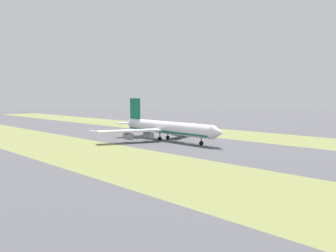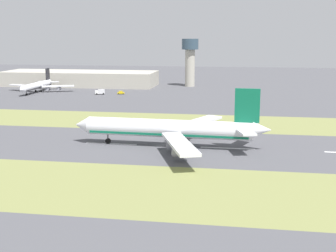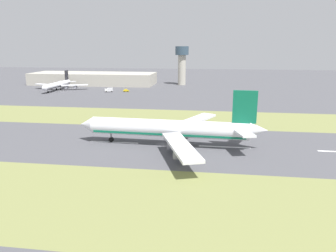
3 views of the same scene
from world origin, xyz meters
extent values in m
plane|color=#4C4C51|center=(0.00, 0.00, 0.00)|extent=(800.00, 800.00, 0.00)
cube|color=olive|center=(-45.00, 0.00, 0.00)|extent=(40.00, 600.00, 0.01)
cube|color=olive|center=(45.00, 0.00, 0.00)|extent=(40.00, 600.00, 0.01)
cube|color=silver|center=(0.00, -62.24, 0.01)|extent=(1.20, 18.00, 0.01)
cube|color=silver|center=(0.00, -22.24, 0.01)|extent=(1.20, 18.00, 0.01)
cube|color=silver|center=(0.00, 17.76, 0.01)|extent=(1.20, 18.00, 0.01)
cylinder|color=white|center=(-0.60, -2.24, 6.20)|extent=(8.44, 56.21, 6.00)
cone|color=white|center=(0.73, 28.23, 6.20)|extent=(6.09, 5.25, 5.88)
cone|color=white|center=(-1.96, -33.21, 7.00)|extent=(5.36, 6.22, 5.10)
cube|color=#0F6647|center=(-0.60, -2.24, 4.55)|extent=(8.05, 53.96, 0.70)
cube|color=white|center=(-18.40, -8.69, 5.30)|extent=(29.34, 15.33, 0.90)
cube|color=white|center=(16.57, -10.22, 5.30)|extent=(28.88, 17.49, 0.90)
cylinder|color=#93939E|center=(-9.77, -5.85, 2.85)|extent=(3.41, 4.94, 3.20)
cylinder|color=#93939E|center=(-18.91, -8.95, 2.85)|extent=(3.41, 4.94, 3.20)
cylinder|color=#93939E|center=(8.21, -6.63, 2.85)|extent=(3.41, 4.94, 3.20)
cylinder|color=#93939E|center=(17.05, -10.52, 2.85)|extent=(3.41, 4.94, 3.20)
cube|color=#0F6647|center=(-1.74, -28.22, 14.70)|extent=(1.15, 8.03, 11.00)
cube|color=white|center=(-7.23, -27.98, 7.20)|extent=(10.81, 6.91, 0.60)
cube|color=white|center=(3.76, -28.46, 7.20)|extent=(10.91, 7.62, 0.60)
cylinder|color=#59595E|center=(0.33, 19.02, 2.50)|extent=(0.50, 0.50, 3.20)
cylinder|color=black|center=(0.33, 19.02, 0.90)|extent=(0.98, 1.84, 1.80)
cylinder|color=#59595E|center=(-3.33, -5.13, 2.50)|extent=(0.50, 0.50, 3.20)
cylinder|color=black|center=(-3.33, -5.13, 0.90)|extent=(0.98, 1.84, 1.80)
cylinder|color=#59595E|center=(1.86, -5.35, 2.50)|extent=(0.50, 0.50, 3.20)
cylinder|color=black|center=(1.86, -5.35, 0.90)|extent=(0.98, 1.84, 1.80)
camera|label=1|loc=(110.86, 107.77, 21.22)|focal=35.00mm
camera|label=2|loc=(-152.20, -26.81, 37.08)|focal=50.00mm
camera|label=3|loc=(-111.33, -18.11, 34.39)|focal=35.00mm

